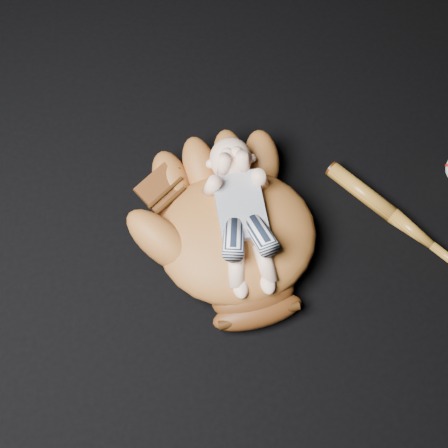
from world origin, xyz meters
name	(u,v)px	position (x,y,z in m)	size (l,w,h in m)	color
baseball_glove	(237,232)	(-0.11, 0.03, 0.08)	(0.45, 0.51, 0.16)	brown
newborn_baby	(243,217)	(-0.10, 0.04, 0.13)	(0.17, 0.37, 0.15)	beige
baseball_bat	(401,222)	(0.28, 0.05, 0.02)	(0.04, 0.42, 0.04)	#9E661E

